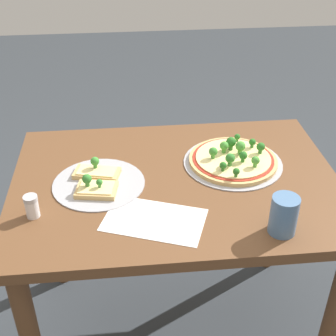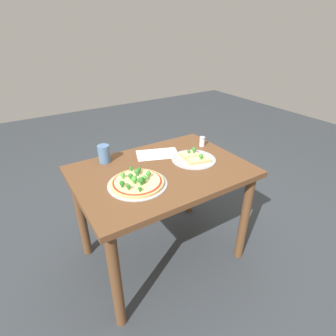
{
  "view_description": "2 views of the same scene",
  "coord_description": "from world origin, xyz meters",
  "views": [
    {
      "loc": [
        -0.15,
        -1.23,
        1.58
      ],
      "look_at": [
        -0.02,
        0.04,
        0.74
      ],
      "focal_mm": 50.0,
      "sensor_mm": 36.0,
      "label": 1
    },
    {
      "loc": [
        0.72,
        1.21,
        1.51
      ],
      "look_at": [
        -0.02,
        0.04,
        0.74
      ],
      "focal_mm": 28.0,
      "sensor_mm": 36.0,
      "label": 2
    }
  ],
  "objects": [
    {
      "name": "dining_table",
      "position": [
        0.0,
        0.0,
        0.61
      ],
      "size": [
        1.05,
        0.75,
        0.72
      ],
      "color": "brown",
      "rests_on": "ground_plane"
    },
    {
      "name": "paper_menu",
      "position": [
        -0.09,
        -0.2,
        0.72
      ],
      "size": [
        0.32,
        0.26,
        0.0
      ],
      "primitive_type": "cube",
      "rotation": [
        0.0,
        0.0,
        -0.35
      ],
      "color": "white",
      "rests_on": "dining_table"
    },
    {
      "name": "pizza_tray_slice",
      "position": [
        -0.25,
        0.0,
        0.74
      ],
      "size": [
        0.29,
        0.29,
        0.06
      ],
      "color": "#A3A3A8",
      "rests_on": "dining_table"
    },
    {
      "name": "drinking_cup",
      "position": [
        0.26,
        -0.28,
        0.78
      ],
      "size": [
        0.08,
        0.08,
        0.11
      ],
      "primitive_type": "cylinder",
      "color": "#4C7099",
      "rests_on": "dining_table"
    },
    {
      "name": "ground_plane",
      "position": [
        0.0,
        0.0,
        0.0
      ],
      "size": [
        8.0,
        8.0,
        0.0
      ],
      "primitive_type": "plane",
      "color": "#33383D"
    },
    {
      "name": "pizza_tray_whole",
      "position": [
        0.2,
        0.08,
        0.74
      ],
      "size": [
        0.33,
        0.33,
        0.07
      ],
      "color": "#A3A3A8",
      "rests_on": "dining_table"
    },
    {
      "name": "condiment_shaker",
      "position": [
        -0.43,
        -0.14,
        0.76
      ],
      "size": [
        0.04,
        0.04,
        0.07
      ],
      "color": "silver",
      "rests_on": "dining_table"
    }
  ]
}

